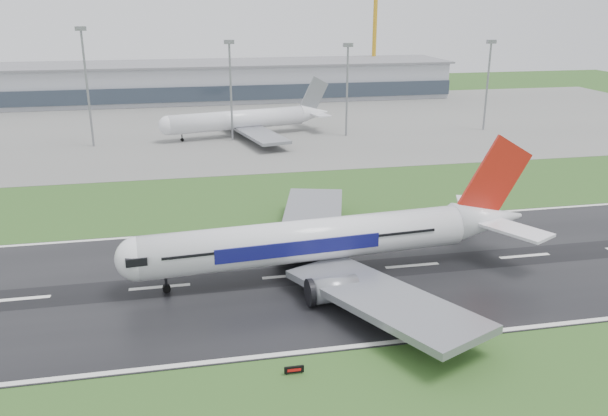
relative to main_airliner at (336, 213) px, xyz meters
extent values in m
plane|color=#284E1C|center=(-27.23, -0.25, -9.86)|extent=(520.00, 520.00, 0.00)
cube|color=black|center=(-27.23, -0.25, -9.81)|extent=(400.00, 45.00, 0.10)
cube|color=slate|center=(-27.23, 124.75, -9.82)|extent=(400.00, 130.00, 0.08)
cube|color=#9A9CA5|center=(-27.23, 184.75, -2.36)|extent=(240.00, 36.00, 15.00)
cylinder|color=gray|center=(-48.37, 99.75, 6.57)|extent=(0.64, 0.64, 32.86)
cylinder|color=gray|center=(-7.41, 99.75, 4.53)|extent=(0.64, 0.64, 28.77)
cylinder|color=gray|center=(28.62, 99.75, 3.86)|extent=(0.64, 0.64, 27.44)
cylinder|color=gray|center=(75.83, 99.75, 4.05)|extent=(0.64, 0.64, 27.82)
camera|label=1|loc=(-22.36, -86.15, 31.00)|focal=36.25mm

